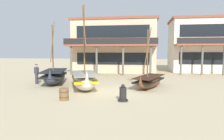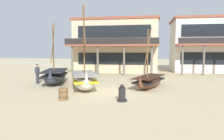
# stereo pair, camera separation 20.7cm
# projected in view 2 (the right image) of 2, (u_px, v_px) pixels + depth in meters

# --- Properties ---
(ground_plane) EXTENTS (120.00, 120.00, 0.00)m
(ground_plane) POSITION_uv_depth(u_px,v_px,m) (110.00, 91.00, 14.35)
(ground_plane) COLOR tan
(fishing_boat_near_left) EXTENTS (2.63, 4.28, 4.59)m
(fishing_boat_near_left) POSITION_uv_depth(u_px,v_px,m) (149.00, 81.00, 15.64)
(fishing_boat_near_left) COLOR brown
(fishing_boat_near_left) RESTS_ON ground
(fishing_boat_centre_large) EXTENTS (3.07, 4.61, 6.12)m
(fishing_boat_centre_large) POSITION_uv_depth(u_px,v_px,m) (84.00, 80.00, 15.09)
(fishing_boat_centre_large) COLOR silver
(fishing_boat_centre_large) RESTS_ON ground
(fishing_boat_far_right) EXTENTS (2.83, 4.77, 5.33)m
(fishing_boat_far_right) POSITION_uv_depth(u_px,v_px,m) (55.00, 76.00, 17.62)
(fishing_boat_far_right) COLOR #2D333D
(fishing_boat_far_right) RESTS_ON ground
(fisherman_by_hull) EXTENTS (0.41, 0.33, 1.68)m
(fisherman_by_hull) POSITION_uv_depth(u_px,v_px,m) (37.00, 74.00, 17.59)
(fisherman_by_hull) COLOR #33333D
(fisherman_by_hull) RESTS_ON ground
(capstan_winch) EXTENTS (0.57, 0.57, 0.97)m
(capstan_winch) POSITION_uv_depth(u_px,v_px,m) (122.00, 94.00, 11.44)
(capstan_winch) COLOR black
(capstan_winch) RESTS_ON ground
(wooden_barrel) EXTENTS (0.56, 0.56, 0.70)m
(wooden_barrel) POSITION_uv_depth(u_px,v_px,m) (63.00, 94.00, 11.70)
(wooden_barrel) COLOR brown
(wooden_barrel) RESTS_ON ground
(harbor_building_main) EXTENTS (11.34, 8.06, 7.07)m
(harbor_building_main) POSITION_uv_depth(u_px,v_px,m) (116.00, 46.00, 28.26)
(harbor_building_main) COLOR beige
(harbor_building_main) RESTS_ON ground
(harbor_building_annex) EXTENTS (8.68, 8.62, 7.22)m
(harbor_building_annex) POSITION_uv_depth(u_px,v_px,m) (203.00, 45.00, 28.29)
(harbor_building_annex) COLOR silver
(harbor_building_annex) RESTS_ON ground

